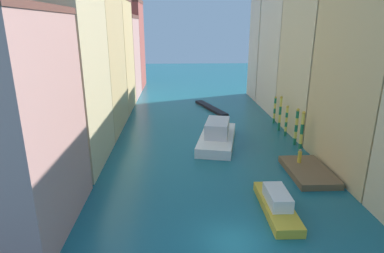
# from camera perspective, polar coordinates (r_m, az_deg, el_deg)

# --- Properties ---
(ground_plane) EXTENTS (154.00, 154.00, 0.00)m
(ground_plane) POSITION_cam_1_polar(r_m,az_deg,el_deg) (43.95, 1.90, -0.11)
(ground_plane) COLOR #196070
(building_left_0) EXTENTS (6.85, 10.48, 14.54)m
(building_left_0) POSITION_cam_1_polar(r_m,az_deg,el_deg) (23.35, -29.88, 0.14)
(building_left_0) COLOR tan
(building_left_0) RESTS_ON ground
(building_left_1) EXTENTS (6.85, 10.50, 21.92)m
(building_left_1) POSITION_cam_1_polar(r_m,az_deg,el_deg) (32.61, -22.42, 12.11)
(building_left_1) COLOR beige
(building_left_1) RESTS_ON ground
(building_left_2) EXTENTS (6.85, 11.56, 19.16)m
(building_left_2) POSITION_cam_1_polar(r_m,az_deg,el_deg) (43.18, -17.48, 11.80)
(building_left_2) COLOR #DBB77A
(building_left_2) RESTS_ON ground
(building_left_3) EXTENTS (6.85, 9.72, 17.69)m
(building_left_3) POSITION_cam_1_polar(r_m,az_deg,el_deg) (53.61, -14.61, 12.22)
(building_left_3) COLOR #DBB77A
(building_left_3) RESTS_ON ground
(building_left_4) EXTENTS (6.85, 10.17, 15.15)m
(building_left_4) POSITION_cam_1_polar(r_m,az_deg,el_deg) (63.54, -12.74, 11.95)
(building_left_4) COLOR tan
(building_left_4) RESTS_ON ground
(building_left_5) EXTENTS (6.85, 10.28, 18.58)m
(building_left_5) POSITION_cam_1_polar(r_m,az_deg,el_deg) (73.57, -11.49, 14.08)
(building_left_5) COLOR #B25147
(building_left_5) RESTS_ON ground
(building_right_1) EXTENTS (6.85, 12.24, 22.12)m
(building_right_1) POSITION_cam_1_polar(r_m,az_deg,el_deg) (32.75, 30.53, 11.24)
(building_right_1) COLOR #DBB77A
(building_right_1) RESTS_ON ground
(building_right_2) EXTENTS (6.85, 11.23, 20.78)m
(building_right_2) POSITION_cam_1_polar(r_m,az_deg,el_deg) (43.20, 21.91, 12.45)
(building_right_2) COLOR beige
(building_right_2) RESTS_ON ground
(building_right_3) EXTENTS (6.85, 11.49, 20.85)m
(building_right_3) POSITION_cam_1_polar(r_m,az_deg,el_deg) (53.73, 16.92, 13.74)
(building_right_3) COLOR beige
(building_right_3) RESTS_ON ground
(building_right_4) EXTENTS (6.85, 7.36, 19.79)m
(building_right_4) POSITION_cam_1_polar(r_m,az_deg,el_deg) (63.04, 13.91, 13.95)
(building_right_4) COLOR beige
(building_right_4) RESTS_ON ground
(waterfront_dock) EXTENTS (3.67, 6.38, 0.60)m
(waterfront_dock) POSITION_cam_1_polar(r_m,az_deg,el_deg) (32.10, 19.97, -7.53)
(waterfront_dock) COLOR brown
(waterfront_dock) RESTS_ON ground
(person_on_dock) EXTENTS (0.36, 0.36, 1.40)m
(person_on_dock) POSITION_cam_1_polar(r_m,az_deg,el_deg) (32.80, 18.61, -5.04)
(person_on_dock) COLOR gold
(person_on_dock) RESTS_ON waterfront_dock
(mooring_pole_0) EXTENTS (0.38, 0.38, 4.76)m
(mooring_pole_0) POSITION_cam_1_polar(r_m,az_deg,el_deg) (36.23, 18.94, -0.93)
(mooring_pole_0) COLOR #197247
(mooring_pole_0) RESTS_ON ground
(mooring_pole_1) EXTENTS (0.38, 0.38, 4.40)m
(mooring_pole_1) POSITION_cam_1_polar(r_m,az_deg,el_deg) (38.70, 18.07, 0.03)
(mooring_pole_1) COLOR #197247
(mooring_pole_1) RESTS_ON ground
(mooring_pole_2) EXTENTS (0.34, 0.34, 3.94)m
(mooring_pole_2) POSITION_cam_1_polar(r_m,az_deg,el_deg) (41.59, 16.44, 1.04)
(mooring_pole_2) COLOR #197247
(mooring_pole_2) RESTS_ON ground
(mooring_pole_3) EXTENTS (0.35, 0.35, 4.65)m
(mooring_pole_3) POSITION_cam_1_polar(r_m,az_deg,el_deg) (43.50, 15.40, 2.33)
(mooring_pole_3) COLOR #197247
(mooring_pole_3) RESTS_ON ground
(mooring_pole_4) EXTENTS (0.33, 0.33, 3.92)m
(mooring_pole_4) POSITION_cam_1_polar(r_m,az_deg,el_deg) (46.65, 14.50, 2.94)
(mooring_pole_4) COLOR #197247
(mooring_pole_4) RESTS_ON ground
(vaporetto_white) EXTENTS (5.86, 10.54, 2.79)m
(vaporetto_white) POSITION_cam_1_polar(r_m,az_deg,el_deg) (37.73, 4.50, -1.59)
(vaporetto_white) COLOR white
(vaporetto_white) RESTS_ON ground
(gondola_black) EXTENTS (4.57, 10.17, 0.42)m
(gondola_black) POSITION_cam_1_polar(r_m,az_deg,el_deg) (53.49, 3.34, 3.33)
(gondola_black) COLOR black
(gondola_black) RESTS_ON ground
(motorboat_0) EXTENTS (2.10, 6.81, 1.67)m
(motorboat_0) POSITION_cam_1_polar(r_m,az_deg,el_deg) (25.42, 14.85, -13.11)
(motorboat_0) COLOR gold
(motorboat_0) RESTS_ON ground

